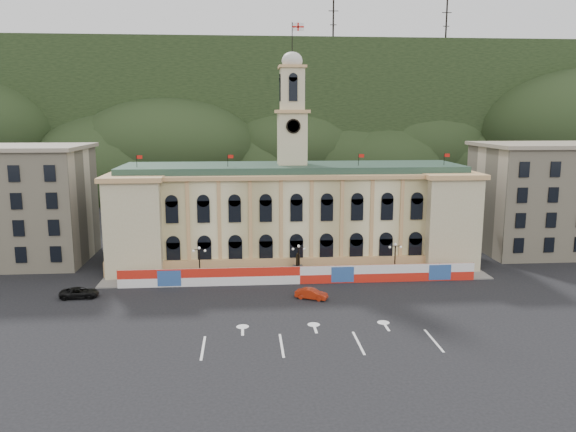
{
  "coord_description": "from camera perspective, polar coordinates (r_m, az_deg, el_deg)",
  "views": [
    {
      "loc": [
        -7.65,
        -60.11,
        23.33
      ],
      "look_at": [
        -1.43,
        18.0,
        9.14
      ],
      "focal_mm": 35.0,
      "sensor_mm": 36.0,
      "label": 1
    }
  ],
  "objects": [
    {
      "name": "lamp_center",
      "position": [
        80.1,
        1.08,
        -4.38
      ],
      "size": [
        1.96,
        0.44,
        5.15
      ],
      "color": "black",
      "rests_on": "ground"
    },
    {
      "name": "ground",
      "position": [
        64.93,
        2.57,
        -10.8
      ],
      "size": [
        260.0,
        260.0,
        0.0
      ],
      "primitive_type": "plane",
      "color": "black",
      "rests_on": "ground"
    },
    {
      "name": "hoarding_fence",
      "position": [
        78.73,
        1.26,
        -6.02
      ],
      "size": [
        50.0,
        0.44,
        2.5
      ],
      "color": "red",
      "rests_on": "ground"
    },
    {
      "name": "statue",
      "position": [
        81.55,
        1.01,
        -5.49
      ],
      "size": [
        1.4,
        1.4,
        3.72
      ],
      "color": "#595651",
      "rests_on": "ground"
    },
    {
      "name": "lane_markings",
      "position": [
        60.33,
        3.17,
        -12.49
      ],
      "size": [
        26.0,
        10.0,
        0.02
      ],
      "primitive_type": null,
      "color": "white",
      "rests_on": "ground"
    },
    {
      "name": "lamp_right",
      "position": [
        82.62,
        10.82,
        -4.11
      ],
      "size": [
        1.96,
        0.44,
        5.15
      ],
      "color": "black",
      "rests_on": "ground"
    },
    {
      "name": "city_hall",
      "position": [
        89.43,
        0.43,
        0.3
      ],
      "size": [
        56.2,
        17.6,
        37.1
      ],
      "color": "beige",
      "rests_on": "ground"
    },
    {
      "name": "hill_ridge",
      "position": [
        182.31,
        -2.16,
        9.05
      ],
      "size": [
        230.0,
        80.0,
        64.0
      ],
      "color": "black",
      "rests_on": "ground"
    },
    {
      "name": "side_building_left",
      "position": [
        98.66,
        -25.5,
        1.1
      ],
      "size": [
        21.0,
        17.0,
        18.6
      ],
      "color": "#C3B597",
      "rests_on": "ground"
    },
    {
      "name": "side_building_right",
      "position": [
        105.12,
        24.32,
        1.7
      ],
      "size": [
        21.0,
        17.0,
        18.6
      ],
      "color": "#C3B597",
      "rests_on": "ground"
    },
    {
      "name": "red_sedan",
      "position": [
        72.67,
        2.39,
        -7.9
      ],
      "size": [
        4.54,
        5.21,
        1.36
      ],
      "primitive_type": "imported",
      "rotation": [
        0.0,
        0.0,
        1.15
      ],
      "color": "#A3220B",
      "rests_on": "ground"
    },
    {
      "name": "lamp_left",
      "position": [
        79.98,
        -8.98,
        -4.53
      ],
      "size": [
        1.96,
        0.44,
        5.15
      ],
      "color": "black",
      "rests_on": "ground"
    },
    {
      "name": "black_suv",
      "position": [
        77.86,
        -20.43,
        -7.32
      ],
      "size": [
        2.76,
        5.08,
        1.34
      ],
      "primitive_type": "imported",
      "rotation": [
        0.0,
        0.0,
        1.63
      ],
      "color": "black",
      "rests_on": "ground"
    },
    {
      "name": "pavement",
      "position": [
        81.62,
        1.02,
        -6.28
      ],
      "size": [
        56.0,
        5.5,
        0.16
      ],
      "primitive_type": "cube",
      "color": "slate",
      "rests_on": "ground"
    }
  ]
}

